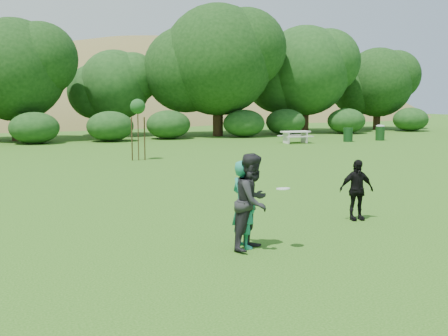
% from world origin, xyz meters
% --- Properties ---
extents(ground, '(120.00, 120.00, 0.00)m').
position_xyz_m(ground, '(0.00, 0.00, 0.00)').
color(ground, '#19470C').
rests_on(ground, ground).
extents(player_teal, '(0.54, 0.71, 1.76)m').
position_xyz_m(player_teal, '(-1.14, -0.70, 0.88)').
color(player_teal, '#1C7E6A').
rests_on(player_teal, ground).
extents(player_grey, '(1.18, 1.13, 1.91)m').
position_xyz_m(player_grey, '(-1.02, -0.88, 0.95)').
color(player_grey, black).
rests_on(player_grey, ground).
extents(player_black, '(0.92, 0.50, 1.49)m').
position_xyz_m(player_black, '(2.44, 0.50, 0.74)').
color(player_black, black).
rests_on(player_black, ground).
extents(trash_can_near, '(0.60, 0.60, 0.90)m').
position_xyz_m(trash_can_near, '(15.83, 19.85, 0.45)').
color(trash_can_near, '#143718').
rests_on(trash_can_near, ground).
extents(frisbee, '(0.27, 0.27, 0.05)m').
position_xyz_m(frisbee, '(-0.54, -1.23, 1.23)').
color(frisbee, white).
rests_on(frisbee, ground).
extents(sapling, '(0.70, 0.70, 2.85)m').
position_xyz_m(sapling, '(0.66, 14.88, 2.42)').
color(sapling, '#3B2A17').
rests_on(sapling, ground).
extents(picnic_table, '(1.80, 1.48, 0.76)m').
position_xyz_m(picnic_table, '(12.12, 20.23, 0.52)').
color(picnic_table, beige).
rests_on(picnic_table, ground).
extents(trash_can_lidded, '(0.60, 0.60, 1.05)m').
position_xyz_m(trash_can_lidded, '(18.44, 19.91, 0.54)').
color(trash_can_lidded, '#153916').
rests_on(trash_can_lidded, ground).
extents(hillside, '(150.00, 72.00, 52.00)m').
position_xyz_m(hillside, '(-0.56, 68.45, -11.97)').
color(hillside, olive).
rests_on(hillside, ground).
extents(tree_row, '(53.92, 10.38, 9.62)m').
position_xyz_m(tree_row, '(3.23, 28.68, 4.87)').
color(tree_row, '#3A2616').
rests_on(tree_row, ground).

